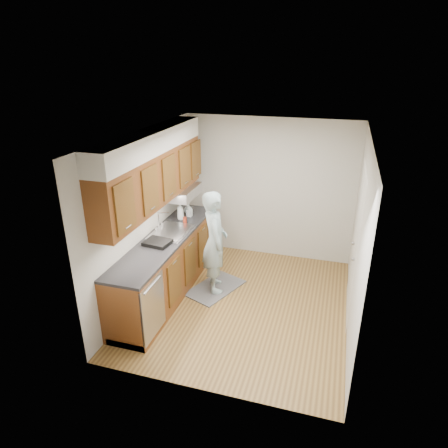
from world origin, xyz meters
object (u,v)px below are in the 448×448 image
soap_bottle_a (180,211)px  soda_can (185,220)px  soap_bottle_b (189,211)px  soap_bottle_c (188,208)px  person (215,235)px  dish_rack (157,242)px

soap_bottle_a → soda_can: (0.13, -0.14, -0.09)m
soap_bottle_b → soap_bottle_c: bearing=120.0°
person → dish_rack: 0.87m
soap_bottle_a → soap_bottle_c: (0.03, 0.28, -0.05)m
dish_rack → soap_bottle_c: bearing=97.4°
person → soap_bottle_c: size_ratio=9.82×
soap_bottle_a → soap_bottle_c: 0.28m
person → soda_can: (-0.59, 0.28, 0.06)m
soap_bottle_c → soda_can: soap_bottle_c is taller
person → soap_bottle_c: bearing=19.8°
soap_bottle_c → soda_can: (0.11, -0.42, -0.04)m
soda_can → person: bearing=-25.6°
soda_can → dish_rack: (-0.09, -0.83, -0.03)m
soap_bottle_a → soda_can: bearing=-47.2°
person → soap_bottle_c: (-0.70, 0.70, 0.10)m
person → soap_bottle_a: bearing=34.4°
dish_rack → soap_bottle_a: bearing=99.2°
soap_bottle_b → soap_bottle_a: bearing=-118.6°
person → soap_bottle_b: size_ratio=9.80×
soap_bottle_a → dish_rack: 0.98m
soap_bottle_c → dish_rack: size_ratio=0.53×
dish_rack → soda_can: bearing=90.5°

